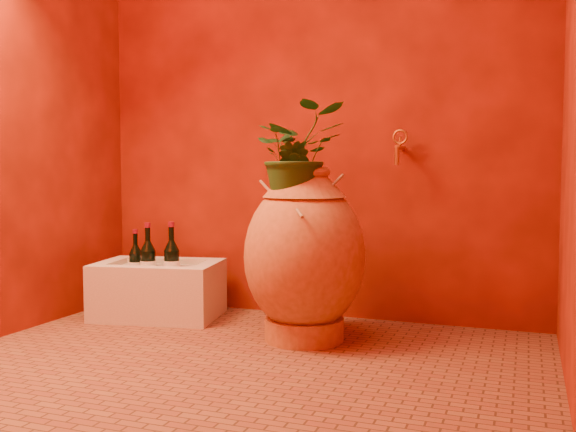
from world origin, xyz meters
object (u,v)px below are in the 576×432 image
at_px(wine_bottle_a, 148,264).
at_px(wine_bottle_b, 136,264).
at_px(wall_tap, 399,146).
at_px(stone_basin, 158,291).
at_px(wine_bottle_c, 172,264).
at_px(amphora, 304,255).

bearing_deg(wine_bottle_a, wine_bottle_b, 156.68).
height_order(wine_bottle_a, wall_tap, wall_tap).
bearing_deg(wine_bottle_a, stone_basin, 11.44).
xyz_separation_m(stone_basin, wine_bottle_a, (-0.06, -0.01, 0.15)).
bearing_deg(wine_bottle_a, wall_tap, 11.72).
height_order(wine_bottle_c, wall_tap, wall_tap).
height_order(amphora, wine_bottle_c, amphora).
distance_m(stone_basin, wine_bottle_c, 0.17).
xyz_separation_m(amphora, wine_bottle_b, (-1.07, 0.21, -0.13)).
xyz_separation_m(stone_basin, wall_tap, (1.26, 0.26, 0.78)).
xyz_separation_m(wine_bottle_c, wall_tap, (1.19, 0.24, 0.63)).
height_order(amphora, stone_basin, amphora).
bearing_deg(wall_tap, stone_basin, -168.27).
bearing_deg(stone_basin, wine_bottle_a, -168.56).
bearing_deg(amphora, wine_bottle_c, 166.58).
height_order(wine_bottle_b, wine_bottle_c, wine_bottle_c).
bearing_deg(wine_bottle_a, wine_bottle_c, 15.43).
relative_size(wine_bottle_c, wall_tap, 1.95).
bearing_deg(wall_tap, wine_bottle_a, -168.28).
bearing_deg(stone_basin, amphora, -10.96).
height_order(amphora, wall_tap, wall_tap).
bearing_deg(amphora, wall_tap, 50.59).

